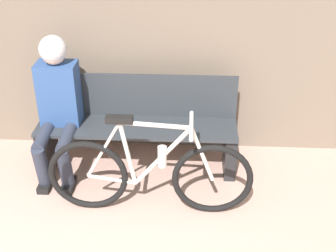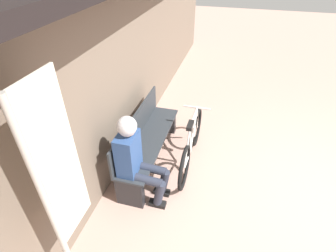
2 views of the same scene
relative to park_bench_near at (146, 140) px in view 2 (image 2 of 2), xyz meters
name	(u,v)px [view 2 (image 2 of 2)]	position (x,y,z in m)	size (l,w,h in m)	color
ground_plane	(333,210)	(-0.26, -2.58, -0.40)	(24.00, 24.00, 0.00)	tan
storefront_wall	(101,62)	(-0.26, 0.40, 1.26)	(12.00, 0.56, 3.20)	#756656
park_bench_near	(146,140)	(0.00, 0.00, 0.00)	(1.75, 0.42, 0.84)	#2D3338
bicycle	(191,144)	(0.16, -0.64, -0.05)	(1.60, 0.40, 0.85)	black
person_seated	(135,155)	(-0.66, -0.11, 0.31)	(0.34, 0.60, 1.24)	#2D3342
banner_pole	(58,183)	(-1.76, 0.04, 0.95)	(0.45, 0.05, 2.18)	#B7B2A8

